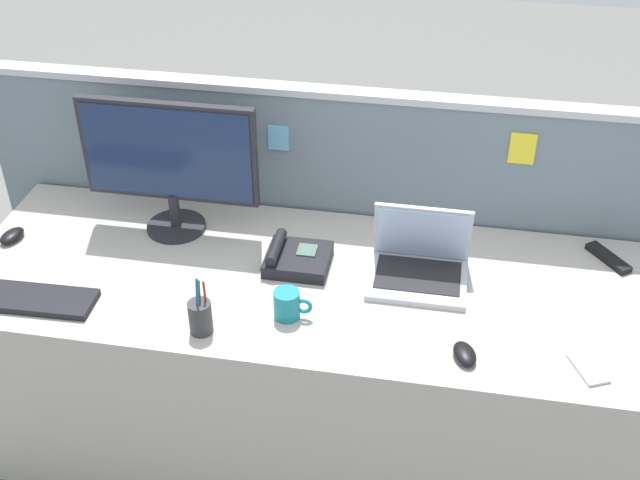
% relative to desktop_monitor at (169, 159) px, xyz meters
% --- Properties ---
extents(ground_plane, '(10.00, 10.00, 0.00)m').
position_rel_desktop_monitor_xyz_m(ground_plane, '(0.53, -0.21, -0.97)').
color(ground_plane, slate).
extents(desk, '(2.27, 0.79, 0.70)m').
position_rel_desktop_monitor_xyz_m(desk, '(0.53, -0.21, -0.62)').
color(desk, '#ADA89E').
rests_on(desk, ground_plane).
extents(cubicle_divider, '(2.56, 0.07, 1.15)m').
position_rel_desktop_monitor_xyz_m(cubicle_divider, '(0.53, 0.23, -0.39)').
color(cubicle_divider, slate).
rests_on(cubicle_divider, ground_plane).
extents(desktop_monitor, '(0.59, 0.20, 0.47)m').
position_rel_desktop_monitor_xyz_m(desktop_monitor, '(0.00, 0.00, 0.00)').
color(desktop_monitor, '#232328').
rests_on(desktop_monitor, desk).
extents(laptop, '(0.30, 0.25, 0.23)m').
position_rel_desktop_monitor_xyz_m(laptop, '(0.84, -0.13, -0.21)').
color(laptop, '#B2B5BC').
rests_on(laptop, desk).
extents(desk_phone, '(0.20, 0.19, 0.08)m').
position_rel_desktop_monitor_xyz_m(desk_phone, '(0.45, -0.14, -0.24)').
color(desk_phone, black).
rests_on(desk_phone, desk).
extents(keyboard_main, '(0.41, 0.14, 0.02)m').
position_rel_desktop_monitor_xyz_m(keyboard_main, '(-0.31, -0.47, -0.26)').
color(keyboard_main, black).
rests_on(keyboard_main, desk).
extents(computer_mouse_right_hand, '(0.08, 0.11, 0.03)m').
position_rel_desktop_monitor_xyz_m(computer_mouse_right_hand, '(-0.52, -0.17, -0.25)').
color(computer_mouse_right_hand, black).
rests_on(computer_mouse_right_hand, desk).
extents(computer_mouse_left_hand, '(0.09, 0.11, 0.03)m').
position_rel_desktop_monitor_xyz_m(computer_mouse_left_hand, '(0.99, -0.48, -0.25)').
color(computer_mouse_left_hand, black).
rests_on(computer_mouse_left_hand, desk).
extents(pen_cup, '(0.07, 0.07, 0.19)m').
position_rel_desktop_monitor_xyz_m(pen_cup, '(0.24, -0.50, -0.21)').
color(pen_cup, '#333338').
rests_on(pen_cup, desk).
extents(cell_phone_silver_slab, '(0.11, 0.14, 0.01)m').
position_rel_desktop_monitor_xyz_m(cell_phone_silver_slab, '(1.33, -0.47, -0.26)').
color(cell_phone_silver_slab, '#B7BAC1').
rests_on(cell_phone_silver_slab, desk).
extents(tv_remote, '(0.14, 0.16, 0.02)m').
position_rel_desktop_monitor_xyz_m(tv_remote, '(1.44, 0.06, -0.26)').
color(tv_remote, black).
rests_on(tv_remote, desk).
extents(coffee_mug, '(0.12, 0.08, 0.09)m').
position_rel_desktop_monitor_xyz_m(coffee_mug, '(0.47, -0.40, -0.22)').
color(coffee_mug, '#197A84').
rests_on(coffee_mug, desk).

